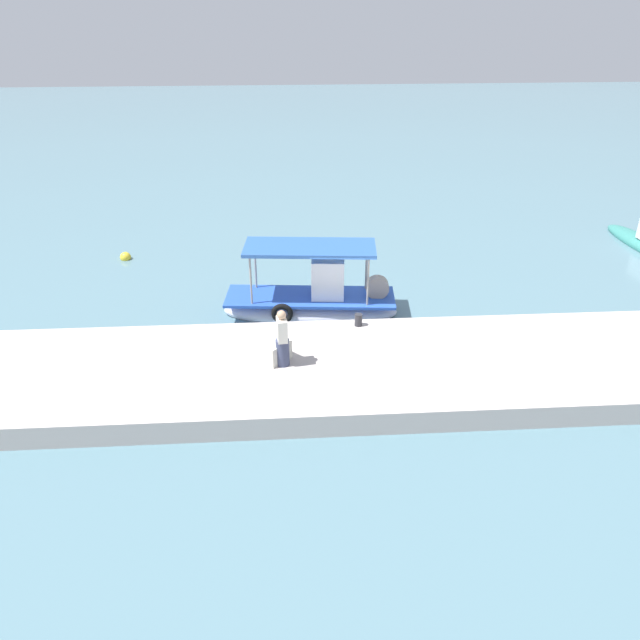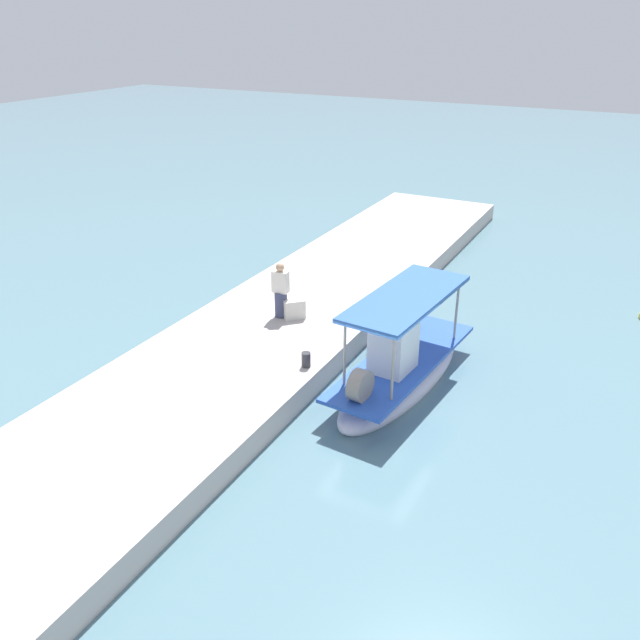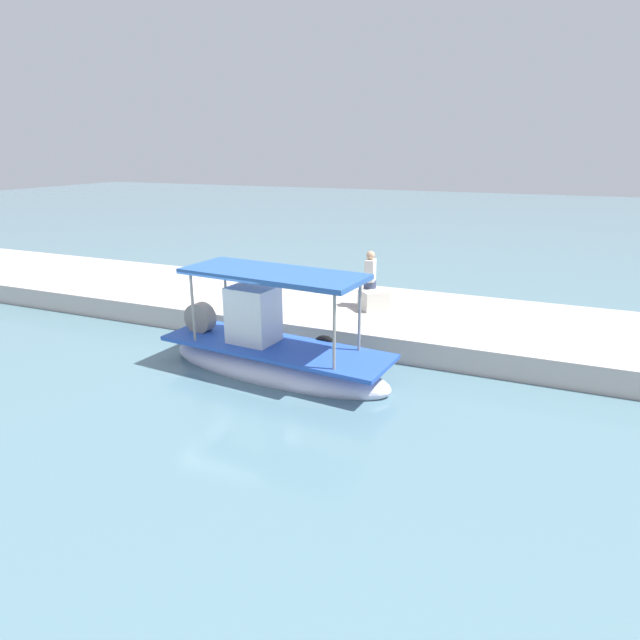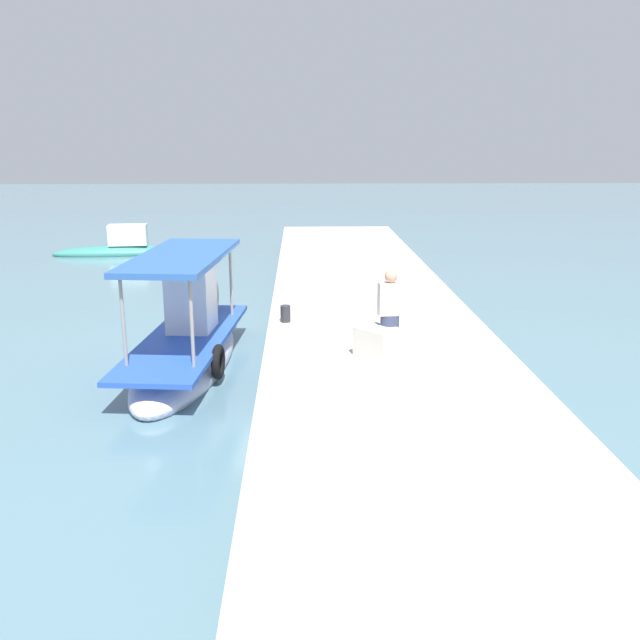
{
  "view_description": "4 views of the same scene",
  "coord_description": "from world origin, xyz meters",
  "px_view_note": "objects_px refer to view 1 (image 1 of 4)",
  "views": [
    {
      "loc": [
        -2.15,
        -19.47,
        10.16
      ],
      "look_at": [
        -1.04,
        -2.49,
        1.15
      ],
      "focal_mm": 35.18,
      "sensor_mm": 36.0,
      "label": 1
    },
    {
      "loc": [
        13.58,
        5.33,
        9.14
      ],
      "look_at": [
        -1.87,
        -2.69,
        1.0
      ],
      "focal_mm": 37.2,
      "sensor_mm": 36.0,
      "label": 2
    },
    {
      "loc": [
        -7.04,
        11.05,
        5.32
      ],
      "look_at": [
        -1.42,
        -2.17,
        0.72
      ],
      "focal_mm": 30.22,
      "sensor_mm": 36.0,
      "label": 3
    },
    {
      "loc": [
        -15.48,
        -2.38,
        4.96
      ],
      "look_at": [
        -0.98,
        -2.81,
        1.03
      ],
      "focal_mm": 38.01,
      "sensor_mm": 36.0,
      "label": 4
    }
  ],
  "objects_px": {
    "marker_buoy": "(126,257)",
    "main_fishing_boat": "(313,302)",
    "fisherman_near_bollard": "(282,341)",
    "cargo_crate": "(275,351)",
    "mooring_bollard": "(358,320)"
  },
  "relations": [
    {
      "from": "mooring_bollard",
      "to": "marker_buoy",
      "type": "bearing_deg",
      "value": 139.2
    },
    {
      "from": "mooring_bollard",
      "to": "marker_buoy",
      "type": "distance_m",
      "value": 11.9
    },
    {
      "from": "marker_buoy",
      "to": "main_fishing_boat",
      "type": "bearing_deg",
      "value": -36.27
    },
    {
      "from": "fisherman_near_bollard",
      "to": "cargo_crate",
      "type": "height_order",
      "value": "fisherman_near_bollard"
    },
    {
      "from": "fisherman_near_bollard",
      "to": "mooring_bollard",
      "type": "xyz_separation_m",
      "value": [
        2.43,
        2.18,
        -0.58
      ]
    },
    {
      "from": "fisherman_near_bollard",
      "to": "cargo_crate",
      "type": "relative_size",
      "value": 2.19
    },
    {
      "from": "main_fishing_boat",
      "to": "fisherman_near_bollard",
      "type": "xyz_separation_m",
      "value": [
        -1.1,
        -4.32,
        0.96
      ]
    },
    {
      "from": "main_fishing_boat",
      "to": "cargo_crate",
      "type": "bearing_deg",
      "value": -108.08
    },
    {
      "from": "cargo_crate",
      "to": "marker_buoy",
      "type": "relative_size",
      "value": 1.73
    },
    {
      "from": "main_fishing_boat",
      "to": "mooring_bollard",
      "type": "distance_m",
      "value": 2.54
    },
    {
      "from": "fisherman_near_bollard",
      "to": "cargo_crate",
      "type": "distance_m",
      "value": 0.6
    },
    {
      "from": "cargo_crate",
      "to": "marker_buoy",
      "type": "xyz_separation_m",
      "value": [
        -6.34,
        9.68,
        -0.87
      ]
    },
    {
      "from": "mooring_bollard",
      "to": "cargo_crate",
      "type": "height_order",
      "value": "cargo_crate"
    },
    {
      "from": "mooring_bollard",
      "to": "fisherman_near_bollard",
      "type": "bearing_deg",
      "value": -138.02
    },
    {
      "from": "mooring_bollard",
      "to": "cargo_crate",
      "type": "distance_m",
      "value": 3.27
    }
  ]
}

